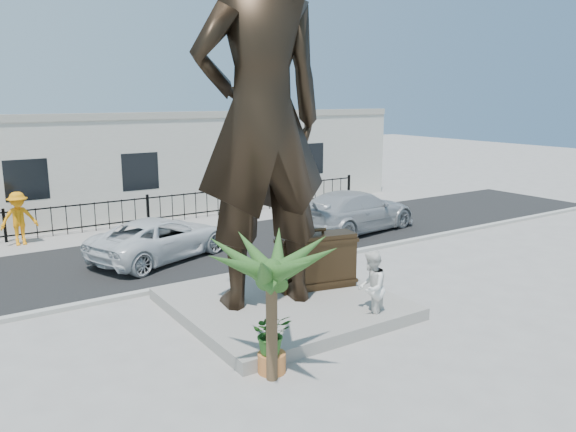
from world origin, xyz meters
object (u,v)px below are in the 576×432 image
object	(u,v)px
statue	(261,119)
car_white	(161,238)
tourist	(371,288)
suitcase	(316,261)

from	to	relation	value
statue	car_white	xyz separation A→B (m)	(-0.36, 6.02, -4.12)
tourist	suitcase	bearing A→B (deg)	-126.72
suitcase	car_white	distance (m)	6.28
statue	car_white	distance (m)	7.31
suitcase	tourist	world-z (taller)	tourist
statue	suitcase	size ratio (longest dim) A/B	4.33
statue	tourist	bearing A→B (deg)	140.66
statue	suitcase	xyz separation A→B (m)	(1.75, 0.12, -3.79)
car_white	statue	bearing A→B (deg)	162.41
suitcase	tourist	bearing A→B (deg)	-76.98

